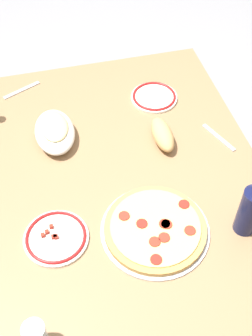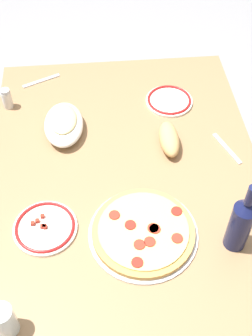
# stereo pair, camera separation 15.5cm
# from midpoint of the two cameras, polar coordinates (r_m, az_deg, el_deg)

# --- Properties ---
(ground_plane) EXTENTS (8.00, 8.00, 0.00)m
(ground_plane) POSITION_cam_midpoint_polar(r_m,az_deg,el_deg) (2.18, -2.09, -12.97)
(ground_plane) COLOR gray
(ground_plane) RESTS_ON ground
(dining_table) EXTENTS (1.33, 0.98, 0.72)m
(dining_table) POSITION_cam_midpoint_polar(r_m,az_deg,el_deg) (1.66, -2.68, -3.22)
(dining_table) COLOR #93704C
(dining_table) RESTS_ON ground
(pepperoni_pizza) EXTENTS (0.35, 0.35, 0.03)m
(pepperoni_pizza) POSITION_cam_midpoint_polar(r_m,az_deg,el_deg) (1.42, 0.68, -8.07)
(pepperoni_pizza) COLOR #B7B7BC
(pepperoni_pizza) RESTS_ON dining_table
(baked_pasta_dish) EXTENTS (0.24, 0.15, 0.08)m
(baked_pasta_dish) POSITION_cam_midpoint_polar(r_m,az_deg,el_deg) (1.70, -11.86, 4.62)
(baked_pasta_dish) COLOR white
(baked_pasta_dish) RESTS_ON dining_table
(wine_bottle) EXTENTS (0.07, 0.07, 0.29)m
(wine_bottle) POSITION_cam_midpoint_polar(r_m,az_deg,el_deg) (1.38, 12.82, -5.22)
(wine_bottle) COLOR #141942
(wine_bottle) RESTS_ON dining_table
(side_plate_near) EXTENTS (0.19, 0.19, 0.02)m
(side_plate_near) POSITION_cam_midpoint_polar(r_m,az_deg,el_deg) (1.85, 1.26, 9.10)
(side_plate_near) COLOR white
(side_plate_near) RESTS_ON dining_table
(side_plate_far) EXTENTS (0.21, 0.21, 0.02)m
(side_plate_far) POSITION_cam_midpoint_polar(r_m,az_deg,el_deg) (1.44, -12.18, -9.00)
(side_plate_far) COLOR white
(side_plate_far) RESTS_ON dining_table
(bread_loaf) EXTENTS (0.18, 0.07, 0.07)m
(bread_loaf) POSITION_cam_midpoint_polar(r_m,az_deg,el_deg) (1.66, 2.11, 4.20)
(bread_loaf) COLOR tan
(bread_loaf) RESTS_ON dining_table
(fork_left) EXTENTS (0.08, 0.16, 0.00)m
(fork_left) POSITION_cam_midpoint_polar(r_m,az_deg,el_deg) (1.97, -15.64, 9.59)
(fork_left) COLOR #B7B7BC
(fork_left) RESTS_ON dining_table
(fork_right) EXTENTS (0.16, 0.08, 0.00)m
(fork_right) POSITION_cam_midpoint_polar(r_m,az_deg,el_deg) (1.71, 9.43, 3.79)
(fork_right) COLOR #B7B7BC
(fork_right) RESTS_ON dining_table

